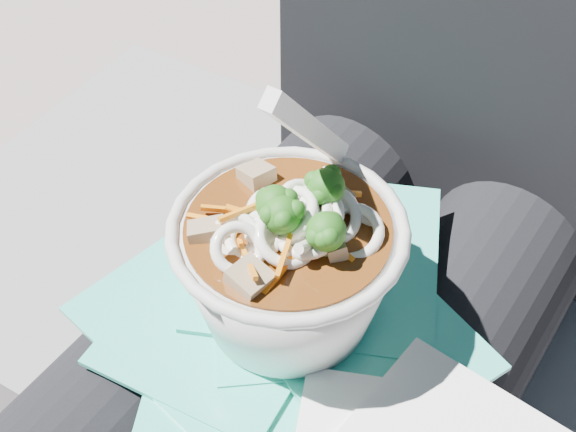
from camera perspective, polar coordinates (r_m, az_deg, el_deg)
The scene contains 4 objects.
lap at distance 0.66m, azimuth 0.53°, elevation -11.40°, with size 0.32×0.48×0.15m.
person_body at distance 0.69m, azimuth 4.77°, elevation -5.07°, with size 0.34×0.94×1.01m.
plastic_bag at distance 0.60m, azimuth -0.57°, elevation -6.40°, with size 0.30×0.34×0.01m.
udon_bowl at distance 0.55m, azimuth 0.06°, elevation -3.08°, with size 0.20×0.20×0.20m.
Camera 1 is at (0.20, -0.30, 1.10)m, focal length 50.00 mm.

